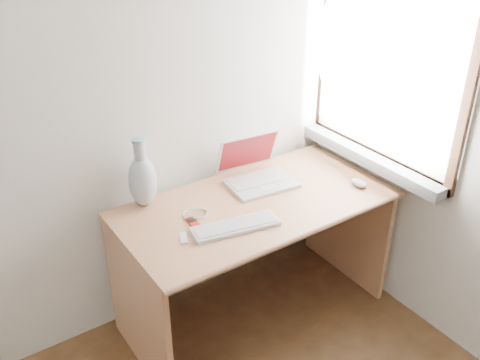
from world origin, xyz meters
TOP-DOWN VIEW (x-y plane):
  - window at (1.72, 1.30)m, footprint 0.11×0.99m
  - desk at (1.02, 1.46)m, footprint 1.33×0.67m
  - laptop at (1.15, 1.54)m, footprint 0.36×0.31m
  - external_keyboard at (0.82, 1.25)m, footprint 0.41×0.20m
  - mouse at (1.55, 1.21)m, footprint 0.06×0.10m
  - ipod at (0.68, 1.38)m, footprint 0.05×0.10m
  - cable_coil at (0.73, 1.44)m, footprint 0.14×0.14m
  - remote at (0.59, 1.30)m, footprint 0.06×0.09m
  - vase at (0.57, 1.66)m, footprint 0.13×0.13m

SIDE VIEW (x-z plane):
  - desk at x=1.02m, z-range 0.15..0.86m
  - remote at x=0.59m, z-range 0.70..0.71m
  - cable_coil at x=0.73m, z-range 0.70..0.71m
  - ipod at x=0.68m, z-range 0.70..0.71m
  - external_keyboard at x=0.82m, z-range 0.70..0.72m
  - mouse at x=1.55m, z-range 0.70..0.74m
  - laptop at x=1.15m, z-range 0.64..0.87m
  - vase at x=0.57m, z-range 0.67..1.02m
  - window at x=1.72m, z-range 0.72..1.83m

